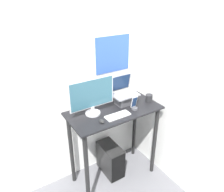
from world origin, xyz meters
The scene contains 11 objects.
ground_plane centered at (0.00, 0.00, 0.00)m, with size 12.00×12.00×0.00m, color slate.
wall_back centered at (0.00, 0.60, 1.30)m, with size 6.00×0.06×2.60m.
wall_side_right centered at (0.61, 0.00, 1.30)m, with size 0.05×6.00×2.60m.
desk centered at (0.00, 0.26, 0.76)m, with size 1.05×0.52×0.99m.
laptop centered at (0.18, 0.33, 1.09)m, with size 0.30×0.24×0.33m.
monitor centered at (-0.24, 0.31, 1.20)m, with size 0.51×0.16×0.41m.
keyboard centered at (-0.04, 0.12, 1.00)m, with size 0.28×0.11×0.02m.
mouse centered at (-0.25, 0.11, 1.01)m, with size 0.04×0.07×0.03m.
cell_phone centered at (0.20, 0.15, 1.04)m, with size 0.07×0.07×0.16m.
computer_tower centered at (0.00, 0.35, 0.20)m, with size 0.21×0.40×0.41m.
mug centered at (0.46, 0.20, 1.04)m, with size 0.08×0.08×0.09m.
Camera 1 is at (-1.16, -1.52, 2.21)m, focal length 35.00 mm.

